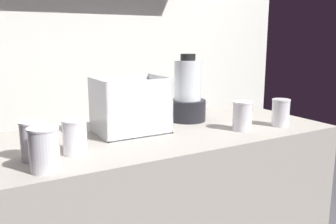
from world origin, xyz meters
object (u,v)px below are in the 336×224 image
object	(u,v)px
juice_cup_mango_far_right	(281,114)
juice_cup_pomegranate_right	(242,117)
blender_pitcher	(188,95)
juice_cup_pomegranate_middle	(75,139)
carrot_display_bin	(131,115)
juice_cup_carrot_left	(44,152)
juice_cup_pomegranate_far_left	(33,143)

from	to	relation	value
juice_cup_mango_far_right	juice_cup_pomegranate_right	bearing A→B (deg)	172.07
blender_pitcher	juice_cup_pomegranate_middle	size ratio (longest dim) A/B	2.65
juice_cup_pomegranate_middle	juice_cup_mango_far_right	xyz separation A→B (m)	(0.91, -0.06, 0.00)
carrot_display_bin	juice_cup_carrot_left	xyz separation A→B (m)	(-0.41, -0.29, -0.01)
blender_pitcher	juice_cup_carrot_left	distance (m)	0.81
juice_cup_pomegranate_far_left	juice_cup_mango_far_right	size ratio (longest dim) A/B	1.05
juice_cup_pomegranate_right	juice_cup_pomegranate_middle	bearing A→B (deg)	177.29
juice_cup_pomegranate_right	juice_cup_mango_far_right	xyz separation A→B (m)	(0.20, -0.03, -0.00)
juice_cup_carrot_left	juice_cup_mango_far_right	size ratio (longest dim) A/B	1.09
carrot_display_bin	juice_cup_pomegranate_right	distance (m)	0.47
blender_pitcher	juice_cup_pomegranate_right	xyz separation A→B (m)	(0.11, -0.27, -0.07)
juice_cup_carrot_left	juice_cup_pomegranate_middle	xyz separation A→B (m)	(0.12, 0.12, -0.01)
carrot_display_bin	juice_cup_carrot_left	size ratio (longest dim) A/B	2.15
carrot_display_bin	juice_cup_pomegranate_middle	distance (m)	0.34
juice_cup_pomegranate_far_left	juice_cup_pomegranate_right	distance (m)	0.85
juice_cup_pomegranate_far_left	juice_cup_carrot_left	world-z (taller)	juice_cup_carrot_left
juice_cup_mango_far_right	juice_cup_pomegranate_far_left	bearing A→B (deg)	176.25
carrot_display_bin	blender_pitcher	bearing A→B (deg)	11.17
blender_pitcher	juice_cup_mango_far_right	bearing A→B (deg)	-44.33
carrot_display_bin	juice_cup_pomegranate_middle	size ratio (longest dim) A/B	2.40
blender_pitcher	juice_cup_pomegranate_right	size ratio (longest dim) A/B	2.54
carrot_display_bin	juice_cup_pomegranate_far_left	size ratio (longest dim) A/B	2.24
blender_pitcher	juice_cup_pomegranate_far_left	bearing A→B (deg)	-162.74
carrot_display_bin	juice_cup_pomegranate_far_left	xyz separation A→B (m)	(-0.42, -0.17, -0.02)
juice_cup_carrot_left	juice_cup_pomegranate_right	size ratio (longest dim) A/B	1.07
blender_pitcher	juice_cup_carrot_left	size ratio (longest dim) A/B	2.38
juice_cup_pomegranate_right	juice_cup_carrot_left	bearing A→B (deg)	-174.43
juice_cup_pomegranate_right	carrot_display_bin	bearing A→B (deg)	154.06
juice_cup_pomegranate_middle	juice_cup_mango_far_right	bearing A→B (deg)	-3.86
blender_pitcher	juice_cup_carrot_left	world-z (taller)	blender_pitcher
blender_pitcher	juice_cup_mango_far_right	distance (m)	0.43
juice_cup_pomegranate_far_left	juice_cup_mango_far_right	bearing A→B (deg)	-3.75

